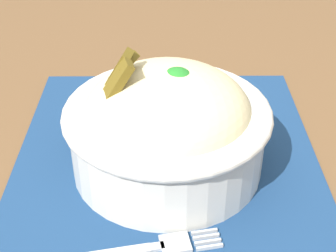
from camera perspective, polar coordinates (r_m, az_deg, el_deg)
The scene contains 4 objects.
table at distance 0.53m, azimuth 0.91°, elevation -14.02°, with size 1.27×0.90×0.73m.
placemat at distance 0.51m, azimuth -0.01°, elevation -6.09°, with size 0.43×0.32×0.00m, color navy.
bowl at distance 0.50m, azimuth -0.02°, elevation 0.25°, with size 0.21×0.21×0.13m.
fork at distance 0.44m, azimuth -1.02°, elevation -13.61°, with size 0.04×0.12×0.00m.
Camera 1 is at (0.35, -0.00, 1.07)m, focal length 53.46 mm.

